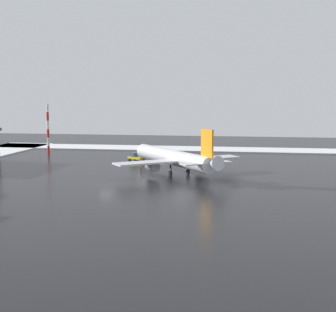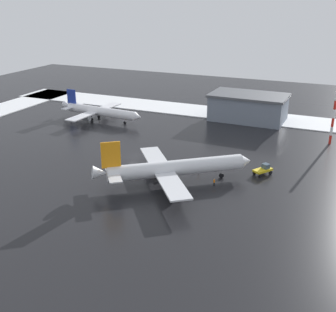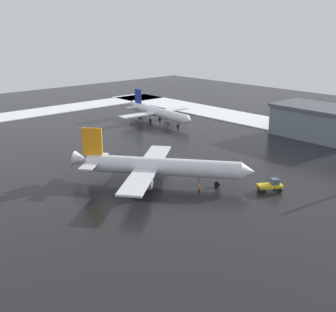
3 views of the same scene
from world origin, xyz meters
TOP-DOWN VIEW (x-y plane):
  - ground_plane at (0.00, 0.00)m, footprint 240.00×240.00m
  - snow_bank_left at (-67.00, 0.00)m, footprint 14.00×116.00m
  - airplane_foreground_jet at (-15.81, 11.27)m, footprint 30.56×27.33m
  - pushback_tug at (-33.38, -1.71)m, footprint 4.35×5.05m
  - ground_crew_near_tug at (-18.99, 2.87)m, footprint 0.36×0.36m
  - ground_crew_beside_wing at (-24.81, 9.02)m, footprint 0.36×0.36m
  - antenna_mast at (-46.12, -31.17)m, footprint 0.70×0.70m

SIDE VIEW (x-z plane):
  - ground_plane at x=0.00m, z-range 0.00..0.00m
  - snow_bank_left at x=-67.00m, z-range 0.00..0.28m
  - ground_crew_near_tug at x=-18.99m, z-range 0.12..1.83m
  - ground_crew_beside_wing at x=-24.81m, z-range 0.12..1.83m
  - pushback_tug at x=-33.38m, z-range 0.03..2.53m
  - airplane_foreground_jet at x=-15.81m, z-range -1.83..8.99m
  - antenna_mast at x=-46.12m, z-range 0.00..14.95m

